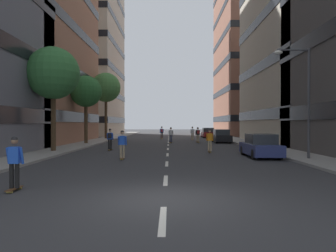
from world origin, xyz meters
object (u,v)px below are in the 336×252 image
parked_car_far (221,136)px  skater_3 (14,161)px  parked_car_near (260,146)px  parked_car_mid (208,133)px  street_tree_far (53,74)px  skater_6 (192,133)px  skater_4 (162,132)px  skater_1 (198,134)px  street_tree_mid (106,88)px  street_tree_near (86,92)px  skater_5 (110,138)px  skater_7 (210,139)px  skater_2 (122,143)px  skater_0 (171,134)px  streetlamp_right (303,91)px

parked_car_far → skater_3: 28.34m
parked_car_near → parked_car_mid: bearing=90.0°
street_tree_far → skater_6: 22.41m
skater_4 → skater_1: bearing=-62.6°
street_tree_mid → skater_6: (11.84, -1.32, -6.14)m
skater_3 → street_tree_near: bearing=99.3°
skater_5 → skater_7: size_ratio=1.00×
skater_2 → skater_5: 6.84m
parked_car_far → skater_0: (-5.79, -0.89, 0.29)m
skater_0 → skater_7: size_ratio=1.00×
skater_1 → street_tree_near: bearing=-164.4°
parked_car_far → skater_6: (-2.89, 5.87, 0.29)m
parked_car_mid → streetlamp_right: 30.53m
skater_3 → skater_7: size_ratio=1.00×
street_tree_mid → street_tree_far: street_tree_mid is taller
skater_7 → skater_1: bearing=89.1°
skater_2 → skater_5: bearing=107.0°
streetlamp_right → skater_2: 11.22m
parked_car_far → parked_car_near: bearing=-90.0°
parked_car_mid → skater_5: 25.57m
parked_car_near → skater_6: bearing=97.6°
streetlamp_right → skater_1: bearing=104.5°
parked_car_mid → parked_car_far: (0.00, -12.64, 0.00)m
parked_car_near → skater_0: (-5.79, 14.85, 0.29)m
street_tree_near → skater_7: (11.86, -9.12, -4.54)m
parked_car_near → skater_5: bearing=154.3°
parked_car_far → skater_7: size_ratio=2.47×
skater_7 → street_tree_near: bearing=142.5°
skater_6 → parked_car_near: bearing=-82.4°
parked_car_mid → skater_3: skater_3 is taller
street_tree_near → skater_6: street_tree_near is taller
streetlamp_right → skater_2: (-10.75, 0.56, -3.15)m
skater_1 → streetlamp_right: bearing=-75.5°
streetlamp_right → skater_7: streetlamp_right is taller
parked_car_mid → skater_1: 12.76m
skater_7 → skater_6: bearing=90.1°
skater_7 → skater_5: bearing=167.4°
street_tree_far → skater_2: (5.91, -4.58, -4.99)m
street_tree_far → skater_5: street_tree_far is taller
skater_0 → skater_2: size_ratio=1.00×
parked_car_far → skater_5: size_ratio=2.47×
street_tree_far → skater_1: size_ratio=4.41×
parked_car_far → street_tree_mid: size_ratio=0.49×
skater_0 → skater_3: same height
skater_0 → parked_car_mid: bearing=66.8°
parked_car_mid → street_tree_near: (-14.73, -15.83, 4.82)m
skater_7 → streetlamp_right: bearing=-47.9°
skater_0 → skater_7: same height
parked_car_far → street_tree_near: 15.82m
skater_1 → skater_5: bearing=-127.3°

